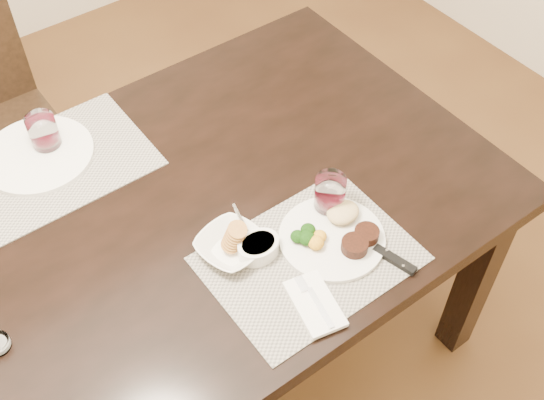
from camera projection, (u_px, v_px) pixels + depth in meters
ground_plane at (147, 397)px, 2.13m from camera, size 4.50×4.50×0.00m
dining_table at (107, 276)px, 1.62m from camera, size 2.00×1.00×0.75m
placemat_near at (309, 259)px, 1.55m from camera, size 0.46×0.34×0.00m
placemat_far at (57, 163)px, 1.75m from camera, size 0.46×0.34×0.00m
dinner_plate at (337, 234)px, 1.58m from camera, size 0.25×0.25×0.04m
napkin_fork at (315, 304)px, 1.46m from camera, size 0.11×0.17×0.02m
steak_knife at (386, 251)px, 1.55m from camera, size 0.06×0.25×0.01m
cracker_bowl at (231, 245)px, 1.55m from camera, size 0.18×0.18×0.07m
sauce_ramekin at (258, 247)px, 1.54m from camera, size 0.10×0.15×0.08m
wine_glass_near at (330, 196)px, 1.61m from camera, size 0.07×0.07×0.10m
far_plate at (38, 154)px, 1.75m from camera, size 0.28×0.28×0.01m
wine_glass_far at (44, 134)px, 1.75m from camera, size 0.07×0.07×0.10m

